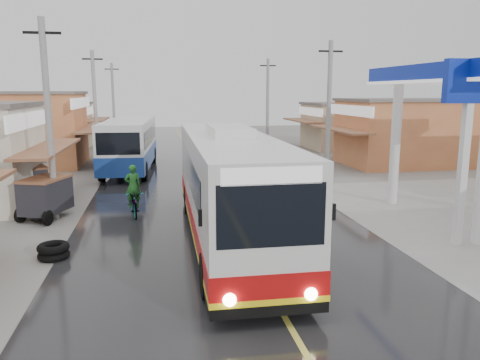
{
  "coord_description": "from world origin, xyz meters",
  "views": [
    {
      "loc": [
        -2.8,
        -10.77,
        5.17
      ],
      "look_at": [
        0.31,
        6.57,
        1.83
      ],
      "focal_mm": 35.0,
      "sensor_mm": 36.0,
      "label": 1
    }
  ],
  "objects_px": {
    "tyre_stack": "(53,251)",
    "second_bus": "(130,144)",
    "tricycle_near": "(45,195)",
    "tricycle_far": "(30,180)",
    "cyclist": "(134,199)",
    "coach_bus": "(229,187)"
  },
  "relations": [
    {
      "from": "cyclist",
      "to": "tricycle_near",
      "type": "relative_size",
      "value": 0.85
    },
    {
      "from": "tyre_stack",
      "to": "second_bus",
      "type": "bearing_deg",
      "value": 84.56
    },
    {
      "from": "tricycle_near",
      "to": "tricycle_far",
      "type": "distance_m",
      "value": 4.1
    },
    {
      "from": "cyclist",
      "to": "coach_bus",
      "type": "bearing_deg",
      "value": -57.4
    },
    {
      "from": "tricycle_near",
      "to": "tricycle_far",
      "type": "bearing_deg",
      "value": 132.07
    },
    {
      "from": "second_bus",
      "to": "cyclist",
      "type": "distance_m",
      "value": 11.66
    },
    {
      "from": "coach_bus",
      "to": "tricycle_near",
      "type": "relative_size",
      "value": 4.95
    },
    {
      "from": "coach_bus",
      "to": "tyre_stack",
      "type": "relative_size",
      "value": 13.18
    },
    {
      "from": "coach_bus",
      "to": "tyre_stack",
      "type": "distance_m",
      "value": 6.0
    },
    {
      "from": "tricycle_near",
      "to": "tricycle_far",
      "type": "xyz_separation_m",
      "value": [
        -1.51,
        3.81,
        -0.04
      ]
    },
    {
      "from": "cyclist",
      "to": "tricycle_far",
      "type": "xyz_separation_m",
      "value": [
        -5.06,
        3.99,
        0.22
      ]
    },
    {
      "from": "second_bus",
      "to": "tricycle_far",
      "type": "height_order",
      "value": "second_bus"
    },
    {
      "from": "coach_bus",
      "to": "tricycle_far",
      "type": "bearing_deg",
      "value": 137.37
    },
    {
      "from": "tricycle_near",
      "to": "tyre_stack",
      "type": "distance_m",
      "value": 5.23
    },
    {
      "from": "tricycle_near",
      "to": "tyre_stack",
      "type": "xyz_separation_m",
      "value": [
        1.27,
        -5.02,
        -0.74
      ]
    },
    {
      "from": "tyre_stack",
      "to": "tricycle_far",
      "type": "bearing_deg",
      "value": 107.48
    },
    {
      "from": "tricycle_near",
      "to": "coach_bus",
      "type": "bearing_deg",
      "value": -10.64
    },
    {
      "from": "tricycle_far",
      "to": "tricycle_near",
      "type": "bearing_deg",
      "value": -92.82
    },
    {
      "from": "cyclist",
      "to": "tricycle_far",
      "type": "height_order",
      "value": "cyclist"
    },
    {
      "from": "coach_bus",
      "to": "tricycle_near",
      "type": "bearing_deg",
      "value": 149.66
    },
    {
      "from": "tricycle_far",
      "to": "tyre_stack",
      "type": "xyz_separation_m",
      "value": [
        2.78,
        -8.84,
        -0.7
      ]
    },
    {
      "from": "coach_bus",
      "to": "tricycle_far",
      "type": "xyz_separation_m",
      "value": [
        -8.48,
        8.01,
        -0.99
      ]
    }
  ]
}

